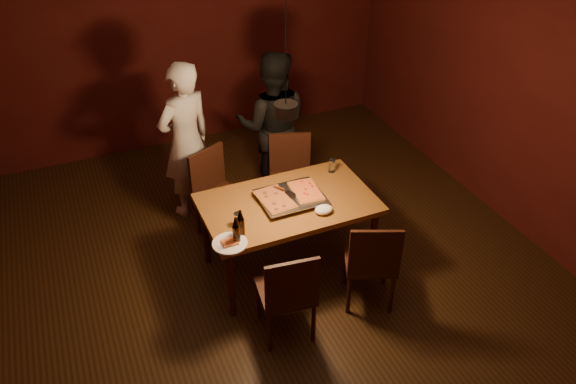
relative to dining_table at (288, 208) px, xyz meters
name	(u,v)px	position (x,y,z in m)	size (l,w,h in m)	color
room_shell	(286,151)	(-0.11, -0.22, 0.72)	(6.00, 6.00, 6.00)	#36220E
dining_table	(288,208)	(0.00, 0.00, 0.00)	(1.50, 0.90, 0.75)	#905A24
chair_far_left	(215,185)	(-0.43, 0.81, -0.14)	(0.56, 0.56, 0.49)	#38190F
chair_far_right	(291,169)	(0.37, 0.78, -0.14)	(0.53, 0.53, 0.49)	#38190F
chair_near_left	(288,289)	(-0.34, -0.79, -0.14)	(0.47, 0.47, 0.49)	#38190F
chair_near_right	(372,257)	(0.44, -0.72, -0.14)	(0.55, 0.55, 0.49)	#38190F
pizza_tray	(291,198)	(0.03, 0.01, 0.10)	(0.55, 0.45, 0.05)	silver
pizza_meat	(275,199)	(-0.12, 0.00, 0.13)	(0.25, 0.39, 0.02)	maroon
pizza_cheese	(306,191)	(0.18, 0.01, 0.13)	(0.23, 0.36, 0.02)	gold
spatula	(289,194)	(0.02, 0.01, 0.14)	(0.09, 0.24, 0.04)	silver
beer_bottle_a	(236,230)	(-0.59, -0.34, 0.19)	(0.06, 0.06, 0.23)	black
beer_bottle_b	(241,223)	(-0.53, -0.27, 0.19)	(0.06, 0.06, 0.24)	black
water_glass_left	(238,219)	(-0.50, -0.14, 0.13)	(0.07, 0.07, 0.11)	silver
water_glass_right	(332,166)	(0.57, 0.28, 0.14)	(0.06, 0.06, 0.13)	silver
plate_slice	(230,243)	(-0.65, -0.35, 0.08)	(0.28, 0.28, 0.03)	white
napkin	(324,210)	(0.21, -0.27, 0.11)	(0.16, 0.12, 0.07)	white
diner_white	(186,141)	(-0.57, 1.25, 0.15)	(0.61, 0.40, 1.66)	silver
diner_dark	(273,125)	(0.37, 1.26, 0.13)	(0.79, 0.61, 1.62)	black
pendant_lamp	(286,109)	(-0.11, -0.22, 1.08)	(0.18, 0.18, 1.10)	black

